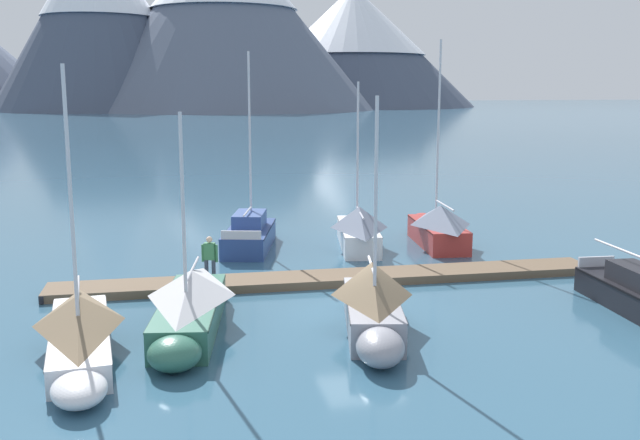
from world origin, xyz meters
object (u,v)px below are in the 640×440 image
(sailboat_outer_slip, at_px, (436,225))
(sailboat_second_berth, at_px, (189,305))
(sailboat_mid_dock_starboard, at_px, (373,303))
(person_on_dock, at_px, (210,257))
(sailboat_nearest_berth, at_px, (79,330))
(sailboat_far_berth, at_px, (358,227))
(sailboat_mid_dock_port, at_px, (251,233))

(sailboat_outer_slip, bearing_deg, sailboat_second_berth, -139.52)
(sailboat_mid_dock_starboard, relative_size, person_on_dock, 4.09)
(sailboat_nearest_berth, height_order, sailboat_second_berth, sailboat_nearest_berth)
(sailboat_far_berth, bearing_deg, sailboat_outer_slip, -3.98)
(person_on_dock, bearing_deg, sailboat_mid_dock_starboard, -51.82)
(sailboat_second_berth, bearing_deg, sailboat_far_berth, 51.99)
(sailboat_far_berth, distance_m, person_on_dock, 9.23)
(sailboat_mid_dock_starboard, height_order, sailboat_far_berth, sailboat_far_berth)
(sailboat_nearest_berth, relative_size, sailboat_mid_dock_starboard, 1.12)
(sailboat_mid_dock_port, distance_m, sailboat_mid_dock_starboard, 12.84)
(sailboat_second_berth, distance_m, sailboat_far_berth, 12.89)
(sailboat_mid_dock_port, height_order, sailboat_outer_slip, sailboat_outer_slip)
(sailboat_outer_slip, bearing_deg, sailboat_mid_dock_port, 170.24)
(sailboat_nearest_berth, relative_size, sailboat_mid_dock_port, 0.89)
(sailboat_mid_dock_starboard, xyz_separation_m, sailboat_outer_slip, (6.36, 11.24, -0.03))
(sailboat_nearest_berth, xyz_separation_m, sailboat_far_berth, (10.92, 11.51, 0.21))
(sailboat_nearest_berth, height_order, sailboat_outer_slip, sailboat_outer_slip)
(sailboat_second_berth, distance_m, person_on_dock, 4.31)
(sailboat_mid_dock_starboard, xyz_separation_m, person_on_dock, (-4.35, 5.53, 0.33))
(sailboat_mid_dock_port, relative_size, sailboat_far_berth, 1.18)
(sailboat_second_berth, relative_size, sailboat_far_berth, 0.96)
(sailboat_nearest_berth, height_order, sailboat_far_berth, sailboat_nearest_berth)
(sailboat_mid_dock_starboard, bearing_deg, sailboat_far_berth, 76.81)
(sailboat_nearest_berth, bearing_deg, sailboat_mid_dock_port, 63.93)
(sailboat_nearest_berth, xyz_separation_m, sailboat_outer_slip, (14.58, 11.25, 0.19))
(sailboat_second_berth, relative_size, sailboat_outer_slip, 0.77)
(sailboat_nearest_berth, distance_m, sailboat_mid_dock_starboard, 8.23)
(person_on_dock, bearing_deg, sailboat_nearest_berth, -124.96)
(sailboat_mid_dock_starboard, distance_m, sailboat_far_berth, 11.80)
(sailboat_outer_slip, xyz_separation_m, person_on_dock, (-10.71, -5.71, 0.36))
(sailboat_mid_dock_starboard, height_order, person_on_dock, sailboat_mid_dock_starboard)
(sailboat_mid_dock_port, height_order, sailboat_far_berth, sailboat_mid_dock_port)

